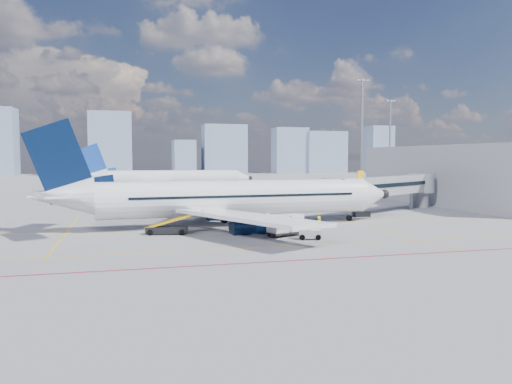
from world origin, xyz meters
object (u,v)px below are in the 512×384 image
second_aircraft (166,179)px  baggage_tug (309,232)px  cargo_dolly (285,225)px  belt_loader (168,228)px  main_aircraft (223,199)px  ramp_worker (320,226)px

second_aircraft → baggage_tug: size_ratio=16.04×
cargo_dolly → belt_loader: 12.25m
baggage_tug → cargo_dolly: (-1.58, 2.49, 0.47)m
second_aircraft → baggage_tug: 67.16m
main_aircraft → ramp_worker: 12.51m
baggage_tug → belt_loader: (-13.07, 6.73, -0.06)m
cargo_dolly → ramp_worker: size_ratio=2.15×
baggage_tug → cargo_dolly: 2.99m
cargo_dolly → main_aircraft: bearing=98.5°
second_aircraft → baggage_tug: (8.53, -66.57, -2.52)m
second_aircraft → ramp_worker: (10.54, -64.39, -2.23)m
belt_loader → ramp_worker: 15.76m
baggage_tug → ramp_worker: size_ratio=1.20×
second_aircraft → cargo_dolly: second_aircraft is taller
main_aircraft → cargo_dolly: size_ratio=10.14×
baggage_tug → second_aircraft: bearing=114.2°
cargo_dolly → ramp_worker: cargo_dolly is taller
ramp_worker → second_aircraft: bearing=32.4°
belt_loader → cargo_dolly: bearing=-8.8°
baggage_tug → belt_loader: 14.70m
second_aircraft → belt_loader: size_ratio=6.15×
second_aircraft → main_aircraft: bearing=-82.7°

